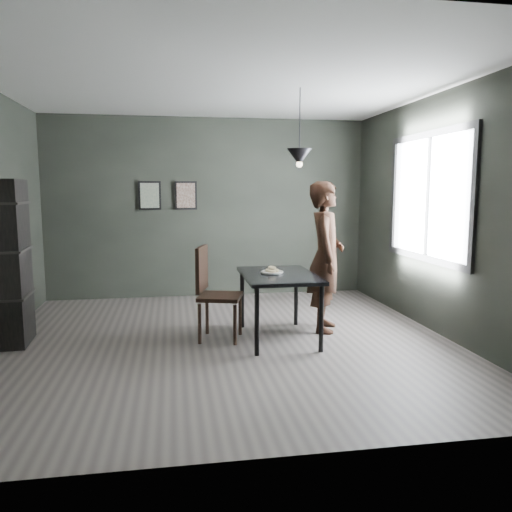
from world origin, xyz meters
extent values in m
plane|color=#3B3633|center=(0.00, 0.00, 0.00)|extent=(5.00, 5.00, 0.00)
cube|color=black|center=(0.00, 2.50, 1.40)|extent=(5.00, 0.10, 2.80)
cube|color=silver|center=(0.00, 0.00, 2.80)|extent=(5.00, 5.00, 0.02)
cube|color=white|center=(2.48, 0.20, 1.60)|extent=(0.02, 1.80, 1.40)
cube|color=black|center=(2.47, 0.20, 1.60)|extent=(0.04, 1.96, 1.56)
cube|color=black|center=(0.60, 0.00, 0.73)|extent=(0.80, 1.20, 0.04)
cylinder|color=black|center=(0.26, -0.54, 0.35)|extent=(0.05, 0.05, 0.71)
cylinder|color=black|center=(0.94, -0.54, 0.35)|extent=(0.05, 0.05, 0.71)
cylinder|color=black|center=(0.26, 0.54, 0.35)|extent=(0.05, 0.05, 0.71)
cylinder|color=black|center=(0.94, 0.54, 0.35)|extent=(0.05, 0.05, 0.71)
cylinder|color=silver|center=(0.53, 0.05, 0.76)|extent=(0.23, 0.23, 0.01)
torus|color=beige|center=(0.57, 0.06, 0.78)|extent=(0.09, 0.09, 0.03)
torus|color=beige|center=(0.51, 0.07, 0.78)|extent=(0.09, 0.09, 0.03)
torus|color=beige|center=(0.52, 0.01, 0.78)|extent=(0.09, 0.09, 0.03)
torus|color=beige|center=(0.53, 0.05, 0.81)|extent=(0.13, 0.13, 0.05)
imported|color=black|center=(1.23, 0.27, 0.89)|extent=(0.62, 0.76, 1.79)
cube|color=black|center=(-0.05, 0.09, 0.49)|extent=(0.57, 0.57, 0.04)
cube|color=black|center=(-0.25, 0.14, 0.81)|extent=(0.17, 0.45, 0.50)
cylinder|color=black|center=(-0.30, -0.05, 0.22)|extent=(0.04, 0.04, 0.45)
cylinder|color=black|center=(0.08, -0.16, 0.22)|extent=(0.04, 0.04, 0.45)
cylinder|color=black|center=(-0.19, 0.33, 0.22)|extent=(0.04, 0.04, 0.45)
cylinder|color=black|center=(0.19, 0.22, 0.22)|extent=(0.04, 0.04, 0.45)
cube|color=black|center=(-2.32, 0.31, 0.90)|extent=(0.37, 0.62, 1.80)
cylinder|color=black|center=(0.85, 0.10, 2.42)|extent=(0.01, 0.01, 0.75)
cone|color=black|center=(0.85, 0.10, 2.05)|extent=(0.28, 0.28, 0.18)
sphere|color=#FFE0B2|center=(0.85, 0.10, 1.97)|extent=(0.07, 0.07, 0.07)
cube|color=black|center=(-0.90, 2.47, 1.60)|extent=(0.34, 0.03, 0.44)
cube|color=#405A4F|center=(-0.90, 2.45, 1.60)|extent=(0.28, 0.01, 0.38)
cube|color=black|center=(-0.35, 2.47, 1.60)|extent=(0.34, 0.03, 0.44)
cube|color=#51372E|center=(-0.35, 2.45, 1.60)|extent=(0.28, 0.01, 0.38)
camera|label=1|loc=(-0.56, -5.40, 1.68)|focal=35.00mm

